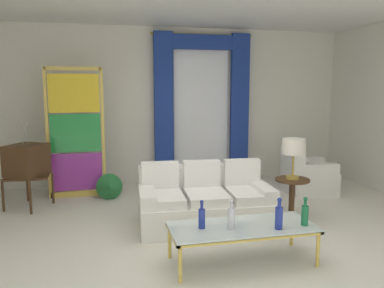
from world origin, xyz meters
name	(u,v)px	position (x,y,z in m)	size (l,w,h in m)	color
ground_plane	(207,236)	(0.00, 0.00, 0.00)	(16.00, 16.00, 0.00)	silver
wall_rear	(166,106)	(0.00, 3.06, 1.50)	(8.00, 0.12, 3.00)	white
ceiling_slab	(192,2)	(0.00, 0.80, 3.02)	(8.00, 7.60, 0.04)	white
curtained_window	(202,93)	(0.70, 2.89, 1.74)	(2.00, 0.17, 2.70)	white
couch_white_long	(204,203)	(0.07, 0.41, 0.30)	(1.81, 1.03, 0.86)	white
coffee_table	(242,229)	(0.16, -0.82, 0.38)	(1.55, 0.66, 0.41)	silver
bottle_blue_decanter	(231,217)	(0.02, -0.88, 0.54)	(0.07, 0.07, 0.32)	silver
bottle_crystal_tall	(202,217)	(-0.28, -0.79, 0.53)	(0.07, 0.07, 0.30)	navy
bottle_amber_squat	(279,216)	(0.50, -0.99, 0.55)	(0.08, 0.08, 0.34)	navy
bottle_ruby_flask	(305,214)	(0.82, -0.95, 0.53)	(0.08, 0.08, 0.31)	#196B3D
vintage_tv	(27,162)	(-2.40, 1.78, 0.73)	(0.72, 0.76, 1.35)	#472D19
armchair_white	(306,176)	(2.28, 1.61, 0.29)	(0.94, 0.93, 0.80)	white
stained_glass_divider	(76,136)	(-1.68, 2.24, 1.06)	(0.95, 0.05, 2.20)	gold
peacock_figurine	(109,187)	(-1.16, 1.89, 0.22)	(0.44, 0.60, 0.50)	beige
round_side_table	(292,195)	(1.33, 0.32, 0.36)	(0.48, 0.48, 0.59)	#472D19
table_lamp_brass	(294,148)	(1.33, 0.32, 1.03)	(0.32, 0.32, 0.57)	#B29338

